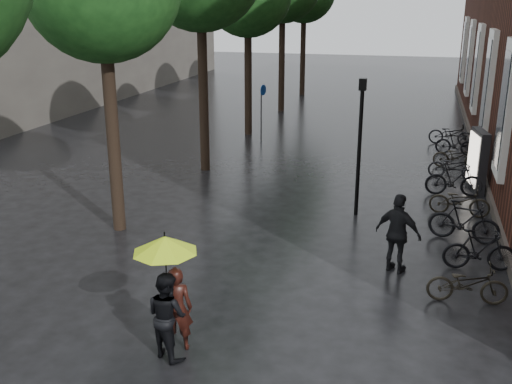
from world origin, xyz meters
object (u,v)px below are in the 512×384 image
(person_burgundy, at_px, (176,308))
(pedestrian_walking, at_px, (398,234))
(person_black, at_px, (167,315))
(parked_bicycles, at_px, (458,180))
(lamp_post, at_px, (360,134))
(ad_lightbox, at_px, (477,161))

(person_burgundy, distance_m, pedestrian_walking, 5.40)
(person_black, distance_m, pedestrian_walking, 5.63)
(person_black, bearing_deg, parked_bicycles, -88.34)
(pedestrian_walking, height_order, parked_bicycles, pedestrian_walking)
(pedestrian_walking, distance_m, lamp_post, 3.91)
(person_burgundy, height_order, person_black, person_black)
(pedestrian_walking, bearing_deg, person_black, 73.42)
(ad_lightbox, distance_m, lamp_post, 4.78)
(pedestrian_walking, relative_size, parked_bicycles, 0.12)
(person_burgundy, xyz_separation_m, pedestrian_walking, (3.47, 4.13, 0.13))
(parked_bicycles, relative_size, lamp_post, 3.92)
(pedestrian_walking, height_order, lamp_post, lamp_post)
(person_burgundy, bearing_deg, lamp_post, -122.69)
(person_black, xyz_separation_m, pedestrian_walking, (3.53, 4.39, 0.13))
(ad_lightbox, xyz_separation_m, lamp_post, (-3.34, -3.16, 1.32))
(person_burgundy, xyz_separation_m, lamp_post, (2.21, 7.57, 1.53))
(pedestrian_walking, xyz_separation_m, lamp_post, (-1.26, 3.43, 1.40))
(person_burgundy, bearing_deg, pedestrian_walking, -146.38)
(person_black, relative_size, pedestrian_walking, 0.85)
(pedestrian_walking, xyz_separation_m, ad_lightbox, (2.09, 6.59, 0.08))
(person_burgundy, height_order, pedestrian_walking, pedestrian_walking)
(person_black, bearing_deg, person_burgundy, -75.79)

